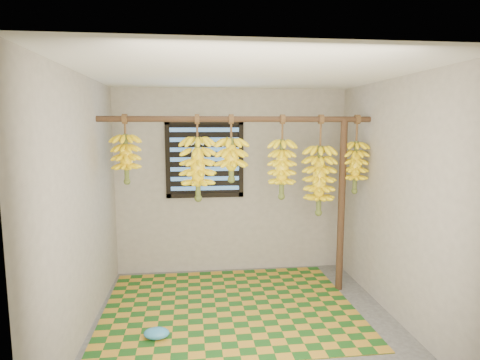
{
  "coord_description": "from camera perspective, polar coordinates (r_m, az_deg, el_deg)",
  "views": [
    {
      "loc": [
        -0.49,
        -3.69,
        1.93
      ],
      "look_at": [
        0.0,
        0.55,
        1.35
      ],
      "focal_mm": 30.0,
      "sensor_mm": 36.0,
      "label": 1
    }
  ],
  "objects": [
    {
      "name": "banana_bunch_a",
      "position": [
        4.46,
        -15.88,
        2.92
      ],
      "size": [
        0.3,
        0.3,
        0.74
      ],
      "color": "brown",
      "rests_on": "hanging_pole"
    },
    {
      "name": "window",
      "position": [
        5.18,
        -5.03,
        2.96
      ],
      "size": [
        1.0,
        0.04,
        1.0
      ],
      "color": "black",
      "rests_on": "wall_back"
    },
    {
      "name": "ceiling",
      "position": [
        3.75,
        0.99,
        15.01
      ],
      "size": [
        3.0,
        3.0,
        0.01
      ],
      "primitive_type": "cube",
      "color": "silver",
      "rests_on": "wall_back"
    },
    {
      "name": "wall_right",
      "position": [
        4.25,
        21.5,
        -2.69
      ],
      "size": [
        0.01,
        3.0,
        2.4
      ],
      "primitive_type": "cube",
      "color": "gray",
      "rests_on": "floor"
    },
    {
      "name": "banana_bunch_e",
      "position": [
        4.65,
        11.22,
        -0.05
      ],
      "size": [
        0.37,
        0.37,
        1.14
      ],
      "color": "brown",
      "rests_on": "hanging_pole"
    },
    {
      "name": "wall_back",
      "position": [
        5.27,
        -1.19,
        -0.22
      ],
      "size": [
        3.0,
        0.01,
        2.4
      ],
      "primitive_type": "cube",
      "color": "gray",
      "rests_on": "floor"
    },
    {
      "name": "wall_left",
      "position": [
        3.89,
        -21.62,
        -3.62
      ],
      "size": [
        0.01,
        3.0,
        2.4
      ],
      "primitive_type": "cube",
      "color": "gray",
      "rests_on": "floor"
    },
    {
      "name": "banana_bunch_f",
      "position": [
        4.78,
        16.09,
        1.79
      ],
      "size": [
        0.29,
        0.29,
        0.89
      ],
      "color": "brown",
      "rests_on": "hanging_pole"
    },
    {
      "name": "banana_bunch_c",
      "position": [
        4.42,
        -1.25,
        2.92
      ],
      "size": [
        0.34,
        0.34,
        0.73
      ],
      "color": "brown",
      "rests_on": "hanging_pole"
    },
    {
      "name": "plastic_bag",
      "position": [
        3.97,
        -11.79,
        -20.56
      ],
      "size": [
        0.25,
        0.19,
        0.1
      ],
      "primitive_type": "ellipsoid",
      "rotation": [
        0.0,
        0.0,
        -0.09
      ],
      "color": "#3285BC",
      "rests_on": "woven_mat"
    },
    {
      "name": "hanging_pole",
      "position": [
        4.41,
        -0.23,
        8.65
      ],
      "size": [
        3.0,
        0.06,
        0.06
      ],
      "primitive_type": "cylinder",
      "rotation": [
        0.0,
        1.57,
        0.0
      ],
      "color": "#492F1B",
      "rests_on": "wall_left"
    },
    {
      "name": "woven_mat",
      "position": [
        4.5,
        -1.51,
        -17.59
      ],
      "size": [
        2.66,
        2.14,
        0.01
      ],
      "primitive_type": "cube",
      "rotation": [
        0.0,
        0.0,
        0.01
      ],
      "color": "#194C16",
      "rests_on": "floor"
    },
    {
      "name": "banana_bunch_b",
      "position": [
        4.41,
        -6.02,
        1.6
      ],
      "size": [
        0.38,
        0.38,
        0.94
      ],
      "color": "brown",
      "rests_on": "hanging_pole"
    },
    {
      "name": "banana_bunch_d",
      "position": [
        4.52,
        5.97,
        1.57
      ],
      "size": [
        0.31,
        0.31,
        0.94
      ],
      "color": "brown",
      "rests_on": "hanging_pole"
    },
    {
      "name": "support_post",
      "position": [
        4.79,
        14.22,
        -3.68
      ],
      "size": [
        0.08,
        0.08,
        2.0
      ],
      "primitive_type": "cylinder",
      "color": "#492F1B",
      "rests_on": "floor"
    },
    {
      "name": "floor",
      "position": [
        4.19,
        0.91,
        -19.74
      ],
      "size": [
        3.0,
        3.0,
        0.01
      ],
      "primitive_type": "cube",
      "color": "#454545",
      "rests_on": "ground"
    }
  ]
}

